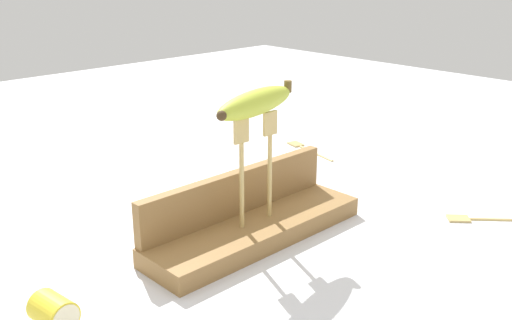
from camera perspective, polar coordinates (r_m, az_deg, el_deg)
The scene contains 8 objects.
ground_plane at distance 0.93m, azimuth -0.00°, elevation -7.61°, with size 3.00×3.00×0.00m, color silver.
wooden_board at distance 0.92m, azimuth -0.00°, elevation -6.78°, with size 0.38×0.11×0.03m, color olive.
board_backstop at distance 0.93m, azimuth -1.91°, elevation -3.14°, with size 0.37×0.02×0.07m, color olive.
fork_stand_center at distance 0.87m, azimuth 0.16°, elevation 0.06°, with size 0.08×0.01×0.17m.
banana_raised_center at distance 0.85m, azimuth 0.16°, elevation 5.54°, with size 0.19×0.08×0.04m.
fork_fallen_near at distance 1.35m, azimuth 4.74°, elevation 1.21°, with size 0.05×0.16×0.01m.
fork_fallen_far at distance 1.06m, azimuth 21.21°, elevation -5.25°, with size 0.13×0.14×0.01m.
banana_chunk_near at distance 0.76m, azimuth -18.93°, elevation -13.67°, with size 0.05×0.06×0.04m.
Camera 1 is at (-0.57, -0.60, 0.42)m, focal length 41.45 mm.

